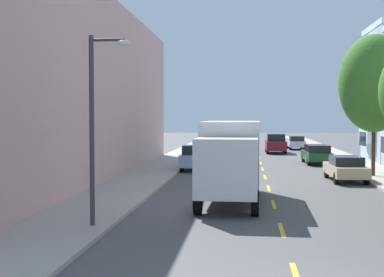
# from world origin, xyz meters

# --- Properties ---
(ground_plane) EXTENTS (160.00, 160.00, 0.00)m
(ground_plane) POSITION_xyz_m (0.00, 30.00, 0.00)
(ground_plane) COLOR #4C4C4F
(sidewalk_left) EXTENTS (3.20, 120.00, 0.14)m
(sidewalk_left) POSITION_xyz_m (-7.10, 28.00, 0.07)
(sidewalk_left) COLOR #A39E93
(sidewalk_left) RESTS_ON ground_plane
(sidewalk_right) EXTENTS (3.20, 120.00, 0.14)m
(sidewalk_right) POSITION_xyz_m (7.10, 28.00, 0.07)
(sidewalk_right) COLOR #A39E93
(sidewalk_right) RESTS_ON ground_plane
(lane_centerline_dashes) EXTENTS (0.14, 47.20, 0.01)m
(lane_centerline_dashes) POSITION_xyz_m (0.00, 24.50, 0.00)
(lane_centerline_dashes) COLOR yellow
(lane_centerline_dashes) RESTS_ON ground_plane
(apartment_block_opposite) EXTENTS (10.00, 36.00, 10.47)m
(apartment_block_opposite) POSITION_xyz_m (-13.70, 20.00, 5.23)
(apartment_block_opposite) COLOR #CC9E9E
(apartment_block_opposite) RESTS_ON ground_plane
(street_tree_third) EXTENTS (4.16, 4.16, 8.41)m
(street_tree_third) POSITION_xyz_m (6.40, 22.23, 5.63)
(street_tree_third) COLOR #47331E
(street_tree_third) RESTS_ON sidewalk_right
(street_lamp) EXTENTS (1.35, 0.28, 6.12)m
(street_lamp) POSITION_xyz_m (-5.93, 6.43, 3.72)
(street_lamp) COLOR #38383D
(street_lamp) RESTS_ON sidewalk_left
(delivery_box_truck) EXTENTS (2.59, 7.75, 3.45)m
(delivery_box_truck) POSITION_xyz_m (-1.79, 12.52, 1.95)
(delivery_box_truck) COLOR white
(delivery_box_truck) RESTS_ON ground_plane
(parked_suv_teal) EXTENTS (2.03, 4.83, 1.93)m
(parked_suv_teal) POSITION_xyz_m (-4.44, 48.59, 0.99)
(parked_suv_teal) COLOR #195B60
(parked_suv_teal) RESTS_ON ground_plane
(parked_pickup_sky) EXTENTS (2.12, 5.35, 1.73)m
(parked_pickup_sky) POSITION_xyz_m (-4.45, 26.14, 0.83)
(parked_pickup_sky) COLOR #7A9EC6
(parked_pickup_sky) RESTS_ON ground_plane
(parked_hatchback_silver) EXTENTS (1.80, 4.03, 1.50)m
(parked_hatchback_silver) POSITION_xyz_m (4.42, 49.74, 0.76)
(parked_hatchback_silver) COLOR #B2B5BA
(parked_hatchback_silver) RESTS_ON ground_plane
(parked_sedan_champagne) EXTENTS (1.90, 4.54, 1.43)m
(parked_sedan_champagne) POSITION_xyz_m (4.47, 20.46, 0.75)
(parked_sedan_champagne) COLOR tan
(parked_sedan_champagne) RESTS_ON ground_plane
(parked_wagon_forest) EXTENTS (1.90, 4.73, 1.50)m
(parked_wagon_forest) POSITION_xyz_m (4.28, 31.42, 0.80)
(parked_wagon_forest) COLOR #194C28
(parked_wagon_forest) RESTS_ON ground_plane
(moving_burgundy_sedan) EXTENTS (1.95, 4.80, 1.93)m
(moving_burgundy_sedan) POSITION_xyz_m (1.80, 43.50, 0.99)
(moving_burgundy_sedan) COLOR maroon
(moving_burgundy_sedan) RESTS_ON ground_plane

